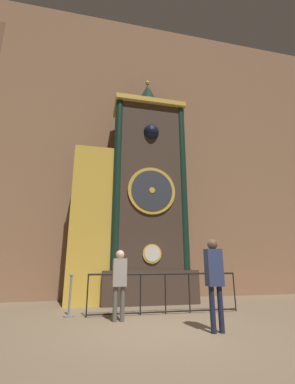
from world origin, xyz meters
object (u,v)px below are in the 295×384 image
object	(u,v)px
clock_tower	(136,199)
visitor_near	(119,277)
stanchion_post	(70,302)
visitor_far	(214,274)

from	to	relation	value
clock_tower	visitor_near	size ratio (longest dim) A/B	5.56
clock_tower	stanchion_post	distance (m)	4.45
visitor_far	stanchion_post	xyz separation A→B (m)	(-3.03, 2.34, -0.77)
visitor_near	stanchion_post	bearing A→B (deg)	142.85
clock_tower	visitor_near	bearing A→B (deg)	-107.21
clock_tower	stanchion_post	xyz separation A→B (m)	(-2.09, -1.99, -3.39)
stanchion_post	clock_tower	bearing A→B (deg)	43.60
visitor_far	visitor_near	bearing A→B (deg)	140.86
clock_tower	stanchion_post	bearing A→B (deg)	-136.40
clock_tower	visitor_far	distance (m)	5.15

